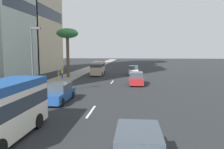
% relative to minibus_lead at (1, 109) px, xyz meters
% --- Properties ---
extents(ground_plane, '(198.00, 198.00, 0.00)m').
position_rel_minibus_lead_xyz_m(ground_plane, '(25.78, -3.32, -1.57)').
color(ground_plane, '#26282B').
extents(sidewalk_right, '(162.00, 3.71, 0.15)m').
position_rel_minibus_lead_xyz_m(sidewalk_right, '(25.78, 4.46, -1.49)').
color(sidewalk_right, gray).
rests_on(sidewalk_right, ground_plane).
extents(lane_stripe_mid, '(3.20, 0.16, 0.01)m').
position_rel_minibus_lead_xyz_m(lane_stripe_mid, '(5.45, -3.32, -1.56)').
color(lane_stripe_mid, silver).
rests_on(lane_stripe_mid, ground_plane).
extents(lane_stripe_far, '(3.20, 0.16, 0.01)m').
position_rel_minibus_lead_xyz_m(lane_stripe_far, '(20.74, -3.32, -1.56)').
color(lane_stripe_far, silver).
rests_on(lane_stripe_far, ground_plane).
extents(minibus_lead, '(6.21, 2.26, 2.85)m').
position_rel_minibus_lead_xyz_m(minibus_lead, '(0.00, 0.00, 0.00)').
color(minibus_lead, silver).
rests_on(minibus_lead, ground_plane).
extents(van_third, '(4.84, 2.06, 2.50)m').
position_rel_minibus_lead_xyz_m(van_third, '(28.99, 0.12, -0.14)').
color(van_third, beige).
rests_on(van_third, ground_plane).
extents(car_fourth, '(4.69, 1.86, 1.66)m').
position_rel_minibus_lead_xyz_m(car_fourth, '(18.67, -6.71, -0.78)').
color(car_fourth, '#A51E1E').
rests_on(car_fourth, ground_plane).
extents(car_fifth, '(4.63, 1.80, 1.54)m').
position_rel_minibus_lead_xyz_m(car_fifth, '(8.32, 0.09, -0.84)').
color(car_fifth, '#1E478C').
rests_on(car_fifth, ground_plane).
extents(car_sixth, '(4.15, 1.80, 1.69)m').
position_rel_minibus_lead_xyz_m(car_sixth, '(30.82, -6.33, -0.77)').
color(car_sixth, white).
rests_on(car_sixth, ground_plane).
extents(pedestrian_near_lamp, '(0.36, 0.39, 1.61)m').
position_rel_minibus_lead_xyz_m(pedestrian_near_lamp, '(22.93, 4.75, -0.54)').
color(pedestrian_near_lamp, navy).
rests_on(pedestrian_near_lamp, sidewalk_right).
extents(pedestrian_mid_block, '(0.30, 0.33, 1.68)m').
position_rel_minibus_lead_xyz_m(pedestrian_mid_block, '(21.24, 4.70, -0.49)').
color(pedestrian_mid_block, gold).
rests_on(pedestrian_mid_block, sidewalk_right).
extents(pedestrian_by_tree, '(0.37, 0.30, 1.70)m').
position_rel_minibus_lead_xyz_m(pedestrian_by_tree, '(10.29, 4.13, -0.48)').
color(pedestrian_by_tree, gold).
rests_on(pedestrian_by_tree, sidewalk_right).
extents(palm_tree, '(3.47, 3.47, 7.86)m').
position_rel_minibus_lead_xyz_m(palm_tree, '(24.58, 4.28, 5.36)').
color(palm_tree, brown).
rests_on(palm_tree, sidewalk_right).
extents(street_lamp, '(0.24, 0.97, 6.44)m').
position_rel_minibus_lead_xyz_m(street_lamp, '(9.60, 2.89, 2.59)').
color(street_lamp, '#4C4C51').
rests_on(street_lamp, sidewalk_right).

